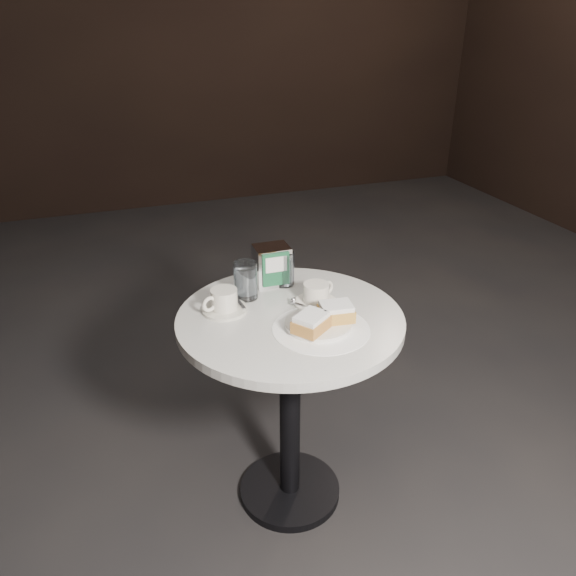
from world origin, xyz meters
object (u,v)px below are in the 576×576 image
(coffee_cup_right, at_px, (316,295))
(coffee_cup_left, at_px, (224,302))
(beignet_plate, at_px, (321,320))
(cafe_table, at_px, (290,369))
(water_glass_left, at_px, (246,281))
(napkin_dispenser, at_px, (272,265))
(water_glass_right, at_px, (284,269))

(coffee_cup_right, bearing_deg, coffee_cup_left, 146.57)
(coffee_cup_right, bearing_deg, beignet_plate, -129.13)
(cafe_table, relative_size, beignet_plate, 2.98)
(cafe_table, xyz_separation_m, water_glass_left, (-0.09, 0.16, 0.26))
(coffee_cup_right, height_order, water_glass_left, water_glass_left)
(cafe_table, height_order, napkin_dispenser, napkin_dispenser)
(beignet_plate, bearing_deg, water_glass_left, 121.02)
(beignet_plate, xyz_separation_m, napkin_dispenser, (-0.04, 0.33, 0.04))
(coffee_cup_right, distance_m, napkin_dispenser, 0.21)
(coffee_cup_right, relative_size, water_glass_left, 1.47)
(napkin_dispenser, bearing_deg, water_glass_right, -25.79)
(water_glass_right, bearing_deg, coffee_cup_right, -73.79)
(coffee_cup_right, height_order, napkin_dispenser, napkin_dispenser)
(coffee_cup_right, bearing_deg, cafe_table, 179.56)
(coffee_cup_right, distance_m, water_glass_right, 0.18)
(water_glass_right, xyz_separation_m, napkin_dispenser, (-0.04, 0.02, 0.01))
(coffee_cup_left, relative_size, napkin_dispenser, 1.34)
(cafe_table, relative_size, coffee_cup_right, 4.12)
(napkin_dispenser, bearing_deg, coffee_cup_left, -144.88)
(water_glass_right, bearing_deg, coffee_cup_left, -153.44)
(cafe_table, distance_m, water_glass_right, 0.34)
(beignet_plate, height_order, napkin_dispenser, napkin_dispenser)
(water_glass_right, distance_m, napkin_dispenser, 0.04)
(cafe_table, relative_size, napkin_dispenser, 5.51)
(beignet_plate, relative_size, napkin_dispenser, 1.85)
(cafe_table, distance_m, coffee_cup_left, 0.31)
(coffee_cup_right, bearing_deg, water_glass_left, 126.17)
(water_glass_left, height_order, napkin_dispenser, napkin_dispenser)
(cafe_table, xyz_separation_m, coffee_cup_left, (-0.18, 0.10, 0.23))
(beignet_plate, height_order, coffee_cup_left, coffee_cup_left)
(beignet_plate, relative_size, water_glass_right, 2.12)
(coffee_cup_left, xyz_separation_m, coffee_cup_right, (0.29, -0.05, -0.00))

